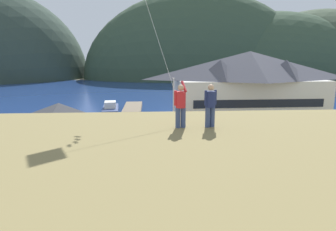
{
  "coord_description": "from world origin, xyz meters",
  "views": [
    {
      "loc": [
        -1.86,
        -19.59,
        9.76
      ],
      "look_at": [
        -0.03,
        9.0,
        3.81
      ],
      "focal_mm": 30.58,
      "sensor_mm": 36.0,
      "label": 1
    }
  ],
  "objects": [
    {
      "name": "parked_car_mid_row_center",
      "position": [
        -6.94,
        0.39,
        1.06
      ],
      "size": [
        4.36,
        2.38,
        1.82
      ],
      "color": "silver",
      "rests_on": "parking_lot_pad"
    },
    {
      "name": "parking_lot_pad",
      "position": [
        0.0,
        5.0,
        0.05
      ],
      "size": [
        40.0,
        20.0,
        0.1
      ],
      "primitive_type": "cube",
      "color": "gray",
      "rests_on": "ground"
    },
    {
      "name": "wharf_dock",
      "position": [
        -5.04,
        32.82,
        0.35
      ],
      "size": [
        3.2,
        11.08,
        0.7
      ],
      "color": "#70604C",
      "rests_on": "ground"
    },
    {
      "name": "parked_car_back_row_left",
      "position": [
        9.1,
        -0.65,
        1.06
      ],
      "size": [
        4.22,
        2.09,
        1.82
      ],
      "color": "navy",
      "rests_on": "parking_lot_pad"
    },
    {
      "name": "far_hill_far_shoulder",
      "position": [
        82.45,
        120.52,
        0.0
      ],
      "size": [
        87.01,
        70.92,
        63.8
      ],
      "primitive_type": "ellipsoid",
      "color": "#3D4C38",
      "rests_on": "ground"
    },
    {
      "name": "bay_water",
      "position": [
        0.0,
        60.0,
        0.01
      ],
      "size": [
        360.0,
        84.0,
        0.03
      ],
      "primitive_type": "cube",
      "color": "navy",
      "rests_on": "ground"
    },
    {
      "name": "person_companion",
      "position": [
        0.57,
        -8.35,
        7.86
      ],
      "size": [
        0.53,
        0.4,
        1.74
      ],
      "color": "#384770",
      "rests_on": "grassy_hill_foreground"
    },
    {
      "name": "parked_car_mid_row_far",
      "position": [
        11.75,
        5.31,
        1.06
      ],
      "size": [
        4.34,
        2.33,
        1.82
      ],
      "color": "#9EA3A8",
      "rests_on": "parking_lot_pad"
    },
    {
      "name": "ground_plane",
      "position": [
        0.0,
        0.0,
        0.0
      ],
      "size": [
        600.0,
        600.0,
        0.0
      ],
      "primitive_type": "plane",
      "color": "#66604C"
    },
    {
      "name": "far_hill_east_peak",
      "position": [
        20.58,
        111.54,
        0.0
      ],
      "size": [
        103.44,
        52.5,
        75.91
      ],
      "primitive_type": "ellipsoid",
      "color": "#334733",
      "rests_on": "ground"
    },
    {
      "name": "moored_boat_wharfside",
      "position": [
        -8.74,
        29.94,
        0.72
      ],
      "size": [
        3.51,
        8.61,
        2.16
      ],
      "color": "navy",
      "rests_on": "ground"
    },
    {
      "name": "person_kite_flyer",
      "position": [
        -0.64,
        -8.37,
        7.87
      ],
      "size": [
        0.52,
        0.69,
        1.86
      ],
      "color": "#384770",
      "rests_on": "grassy_hill_foreground"
    },
    {
      "name": "parked_car_front_row_silver",
      "position": [
        -11.87,
        -0.1,
        1.06
      ],
      "size": [
        4.21,
        2.08,
        1.82
      ],
      "color": "slate",
      "rests_on": "parking_lot_pad"
    },
    {
      "name": "parked_car_lone_by_shed",
      "position": [
        3.96,
        7.2,
        1.06
      ],
      "size": [
        4.25,
        2.16,
        1.82
      ],
      "color": "#B28923",
      "rests_on": "parking_lot_pad"
    },
    {
      "name": "storage_shed_near_lot",
      "position": [
        -10.61,
        8.05,
        2.78
      ],
      "size": [
        6.06,
        5.04,
        5.38
      ],
      "color": "beige",
      "rests_on": "ground"
    },
    {
      "name": "parked_car_corner_spot",
      "position": [
        2.92,
        0.23,
        1.06
      ],
      "size": [
        4.2,
        2.06,
        1.82
      ],
      "color": "slate",
      "rests_on": "parking_lot_pad"
    },
    {
      "name": "harbor_lodge",
      "position": [
        12.71,
        21.7,
        5.58
      ],
      "size": [
        22.53,
        10.23,
        10.48
      ],
      "color": "beige",
      "rests_on": "ground"
    },
    {
      "name": "parked_car_back_row_right",
      "position": [
        -4.92,
        7.39,
        1.06
      ],
      "size": [
        4.26,
        2.17,
        1.82
      ],
      "color": "red",
      "rests_on": "parking_lot_pad"
    },
    {
      "name": "far_hill_center_saddle",
      "position": [
        55.34,
        112.9,
        0.0
      ],
      "size": [
        94.84,
        59.39,
        59.15
      ],
      "primitive_type": "ellipsoid",
      "color": "#334733",
      "rests_on": "ground"
    },
    {
      "name": "parking_light_pole",
      "position": [
        0.66,
        10.55,
        4.33
      ],
      "size": [
        0.24,
        0.78,
        7.38
      ],
      "color": "#ADADB2",
      "rests_on": "parking_lot_pad"
    }
  ]
}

